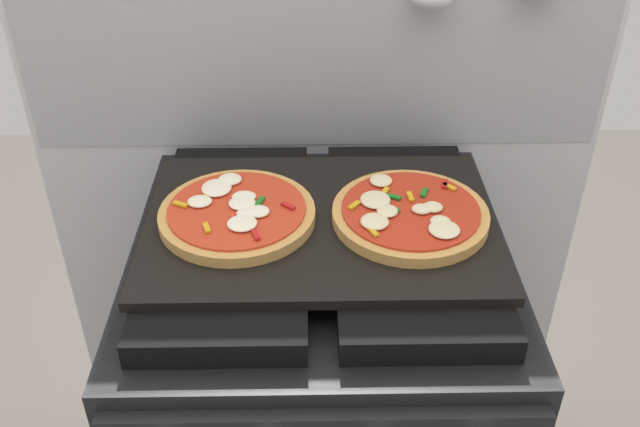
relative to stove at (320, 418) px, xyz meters
The scene contains 5 objects.
kitchen_backsplash 0.48m from the stove, 89.54° to the left, with size 1.10×0.09×1.55m.
stove is the anchor object (origin of this frame).
baking_tray 0.46m from the stove, 90.00° to the left, with size 0.54×0.38×0.02m, color black.
pizza_left 0.49m from the stove, behind, with size 0.24×0.24×0.03m.
pizza_right 0.50m from the stove, ahead, with size 0.24×0.24×0.03m.
Camera 1 is at (-0.02, -0.89, 1.54)m, focal length 39.60 mm.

